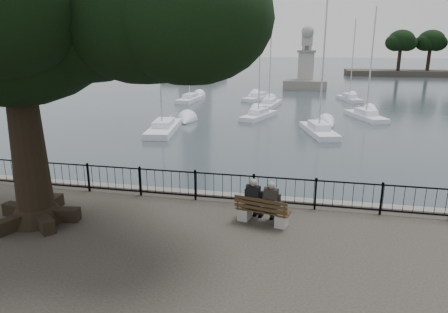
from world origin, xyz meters
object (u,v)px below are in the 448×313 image
(lighthouse, at_px, (194,5))
(lion_monument, at_px, (306,73))
(bench, at_px, (262,214))
(person_right, at_px, (272,204))
(tree, at_px, (42,5))
(person_left, at_px, (255,201))

(lighthouse, bearing_deg, lion_monument, -31.11)
(bench, relative_size, lighthouse, 0.06)
(bench, xyz_separation_m, lion_monument, (0.54, 48.83, 0.92))
(person_right, distance_m, lion_monument, 48.80)
(tree, relative_size, lion_monument, 1.29)
(person_left, bearing_deg, tree, -167.36)
(person_left, height_order, person_right, same)
(bench, relative_size, person_left, 1.24)
(person_left, distance_m, person_right, 0.56)
(person_left, relative_size, person_right, 1.00)
(person_left, distance_m, tree, 7.91)
(person_left, bearing_deg, lion_monument, 89.05)
(bench, height_order, lighthouse, lighthouse)
(lion_monument, bearing_deg, person_left, -90.95)
(bench, xyz_separation_m, lighthouse, (-19.46, 60.90, 11.50))
(person_right, xyz_separation_m, tree, (-6.08, -1.11, 5.51))
(bench, distance_m, person_right, 0.43)
(person_left, bearing_deg, person_right, -13.27)
(person_left, bearing_deg, lighthouse, 107.54)
(person_left, xyz_separation_m, person_right, (0.54, -0.13, 0.00))
(person_right, bearing_deg, bench, -173.70)
(person_right, height_order, lion_monument, lion_monument)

